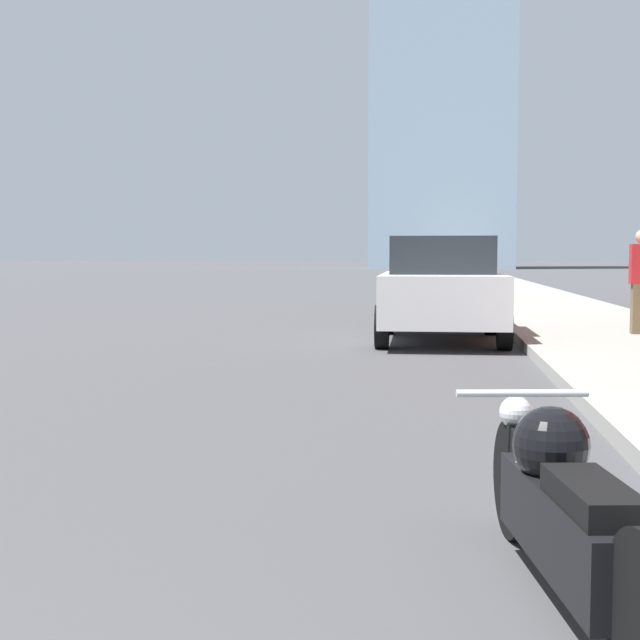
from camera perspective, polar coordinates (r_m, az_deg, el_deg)
The scene contains 4 objects.
sidewalk at distance 39.89m, azimuth 11.36°, elevation 2.23°, with size 3.19×240.00×0.15m.
motorcycle at distance 3.69m, azimuth 15.42°, elevation -11.73°, with size 0.63×2.26×0.75m.
parked_car_white at distance 14.25m, azimuth 7.76°, elevation 1.99°, with size 2.01×4.03×1.66m.
parked_car_silver at distance 26.25m, azimuth 7.85°, elevation 3.00°, with size 1.84×4.21×1.70m.
Camera 1 is at (2.61, 0.24, 1.37)m, focal length 50.00 mm.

